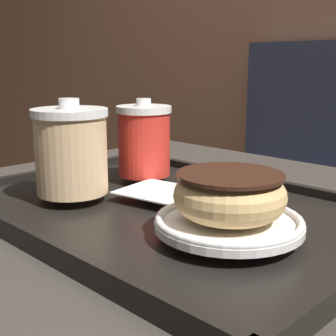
{
  "coord_description": "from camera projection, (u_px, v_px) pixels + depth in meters",
  "views": [
    {
      "loc": [
        0.4,
        -0.42,
        0.94
      ],
      "look_at": [
        0.0,
        -0.02,
        0.81
      ],
      "focal_mm": 50.0,
      "sensor_mm": 36.0,
      "label": 1
    }
  ],
  "objects": [
    {
      "name": "serving_tray",
      "position": [
        168.0,
        212.0,
        0.59
      ],
      "size": [
        0.52,
        0.37,
        0.02
      ],
      "color": "black",
      "rests_on": "cafe_table"
    },
    {
      "name": "napkin_paper",
      "position": [
        160.0,
        192.0,
        0.62
      ],
      "size": [
        0.12,
        0.11,
        0.0
      ],
      "rotation": [
        0.0,
        0.0,
        0.17
      ],
      "color": "white",
      "rests_on": "serving_tray"
    },
    {
      "name": "coffee_cup_front",
      "position": [
        71.0,
        150.0,
        0.61
      ],
      "size": [
        0.1,
        0.1,
        0.12
      ],
      "color": "#E0B784",
      "rests_on": "serving_tray"
    },
    {
      "name": "coffee_cup_rear",
      "position": [
        144.0,
        140.0,
        0.7
      ],
      "size": [
        0.08,
        0.08,
        0.12
      ],
      "color": "red",
      "rests_on": "serving_tray"
    },
    {
      "name": "plate_with_chocolate_donut",
      "position": [
        229.0,
        222.0,
        0.48
      ],
      "size": [
        0.15,
        0.15,
        0.01
      ],
      "color": "white",
      "rests_on": "serving_tray"
    },
    {
      "name": "donut_chocolate_glazed",
      "position": [
        230.0,
        194.0,
        0.48
      ],
      "size": [
        0.12,
        0.12,
        0.05
      ],
      "color": "#DBB270",
      "rests_on": "plate_with_chocolate_donut"
    },
    {
      "name": "spoon",
      "position": [
        248.0,
        191.0,
        0.61
      ],
      "size": [
        0.1,
        0.12,
        0.01
      ],
      "rotation": [
        0.0,
        0.0,
        5.37
      ],
      "color": "silver",
      "rests_on": "serving_tray"
    }
  ]
}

